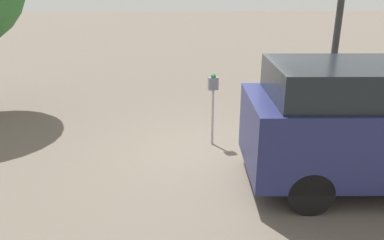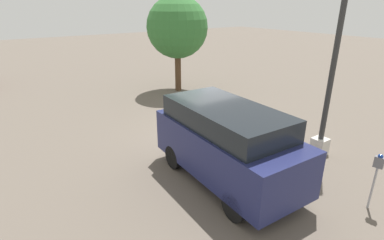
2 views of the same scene
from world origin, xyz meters
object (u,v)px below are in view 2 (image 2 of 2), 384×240
(parking_meter_near, at_px, (218,104))
(street_tree, at_px, (177,28))
(parking_meter_far, at_px, (377,169))
(lamp_post, at_px, (327,104))
(parked_van, at_px, (227,142))

(parking_meter_near, xyz_separation_m, street_tree, (-5.91, 2.05, 2.23))
(parking_meter_far, xyz_separation_m, lamp_post, (-2.30, 1.48, 0.65))
(parked_van, bearing_deg, lamp_post, 82.65)
(parking_meter_near, height_order, parked_van, parked_van)
(parking_meter_near, height_order, parking_meter_far, parking_meter_near)
(parking_meter_near, bearing_deg, parking_meter_far, -9.26)
(lamp_post, relative_size, street_tree, 1.06)
(parking_meter_near, height_order, street_tree, street_tree)
(parked_van, xyz_separation_m, street_tree, (-8.49, 3.88, 2.22))
(parking_meter_near, distance_m, street_tree, 6.64)
(lamp_post, relative_size, parked_van, 1.18)
(parking_meter_near, bearing_deg, street_tree, 149.89)
(parking_meter_far, relative_size, street_tree, 0.29)
(parking_meter_near, relative_size, street_tree, 0.31)
(lamp_post, bearing_deg, street_tree, 177.47)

